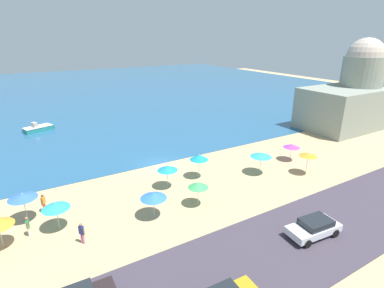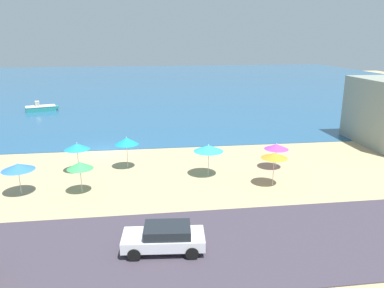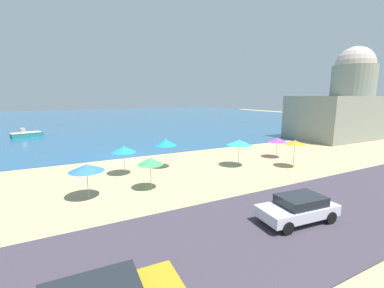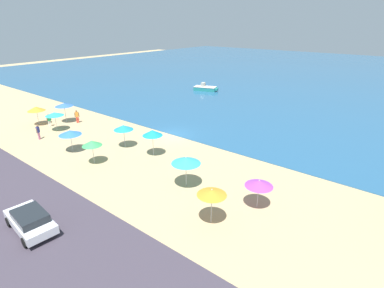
{
  "view_description": "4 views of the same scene",
  "coord_description": "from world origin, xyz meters",
  "px_view_note": "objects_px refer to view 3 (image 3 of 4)",
  "views": [
    {
      "loc": [
        -12.98,
        -29.77,
        14.28
      ],
      "look_at": [
        4.63,
        0.03,
        1.68
      ],
      "focal_mm": 28.0,
      "sensor_mm": 36.0,
      "label": 1
    },
    {
      "loc": [
        3.58,
        -34.81,
        10.35
      ],
      "look_at": [
        7.79,
        -4.18,
        1.54
      ],
      "focal_mm": 35.0,
      "sensor_mm": 36.0,
      "label": 2
    },
    {
      "loc": [
        -6.05,
        -26.62,
        6.41
      ],
      "look_at": [
        7.03,
        -1.39,
        1.14
      ],
      "focal_mm": 24.0,
      "sensor_mm": 36.0,
      "label": 3
    },
    {
      "loc": [
        21.81,
        -23.93,
        12.17
      ],
      "look_at": [
        6.31,
        -4.34,
        1.88
      ],
      "focal_mm": 28.0,
      "sensor_mm": 36.0,
      "label": 4
    }
  ],
  "objects_px": {
    "beach_umbrella_5": "(295,143)",
    "beach_umbrella_9": "(239,142)",
    "beach_umbrella_4": "(166,142)",
    "harbor_fortress": "(343,105)",
    "beach_umbrella_8": "(150,161)",
    "beach_umbrella_1": "(277,140)",
    "beach_umbrella_0": "(86,168)",
    "parked_car_0": "(298,208)",
    "skiff_nearshore": "(26,134)",
    "beach_umbrella_6": "(124,149)"
  },
  "relations": [
    {
      "from": "beach_umbrella_6",
      "to": "beach_umbrella_8",
      "type": "height_order",
      "value": "beach_umbrella_6"
    },
    {
      "from": "parked_car_0",
      "to": "harbor_fortress",
      "type": "bearing_deg",
      "value": 29.84
    },
    {
      "from": "beach_umbrella_0",
      "to": "beach_umbrella_1",
      "type": "distance_m",
      "value": 19.27
    },
    {
      "from": "parked_car_0",
      "to": "skiff_nearshore",
      "type": "height_order",
      "value": "skiff_nearshore"
    },
    {
      "from": "beach_umbrella_1",
      "to": "beach_umbrella_9",
      "type": "height_order",
      "value": "beach_umbrella_9"
    },
    {
      "from": "beach_umbrella_5",
      "to": "beach_umbrella_8",
      "type": "bearing_deg",
      "value": 177.67
    },
    {
      "from": "beach_umbrella_5",
      "to": "beach_umbrella_9",
      "type": "height_order",
      "value": "beach_umbrella_9"
    },
    {
      "from": "beach_umbrella_0",
      "to": "parked_car_0",
      "type": "distance_m",
      "value": 12.6
    },
    {
      "from": "beach_umbrella_9",
      "to": "skiff_nearshore",
      "type": "relative_size",
      "value": 0.54
    },
    {
      "from": "beach_umbrella_9",
      "to": "beach_umbrella_0",
      "type": "bearing_deg",
      "value": -172.33
    },
    {
      "from": "beach_umbrella_4",
      "to": "beach_umbrella_8",
      "type": "height_order",
      "value": "beach_umbrella_4"
    },
    {
      "from": "beach_umbrella_8",
      "to": "beach_umbrella_5",
      "type": "bearing_deg",
      "value": -2.33
    },
    {
      "from": "beach_umbrella_6",
      "to": "beach_umbrella_1",
      "type": "bearing_deg",
      "value": -4.79
    },
    {
      "from": "harbor_fortress",
      "to": "beach_umbrella_4",
      "type": "bearing_deg",
      "value": -173.09
    },
    {
      "from": "beach_umbrella_8",
      "to": "beach_umbrella_9",
      "type": "relative_size",
      "value": 0.91
    },
    {
      "from": "beach_umbrella_8",
      "to": "beach_umbrella_6",
      "type": "bearing_deg",
      "value": 101.07
    },
    {
      "from": "beach_umbrella_1",
      "to": "beach_umbrella_4",
      "type": "relative_size",
      "value": 0.8
    },
    {
      "from": "beach_umbrella_1",
      "to": "beach_umbrella_6",
      "type": "distance_m",
      "value": 15.89
    },
    {
      "from": "beach_umbrella_0",
      "to": "harbor_fortress",
      "type": "xyz_separation_m",
      "value": [
        38.17,
        8.14,
        3.09
      ]
    },
    {
      "from": "beach_umbrella_6",
      "to": "beach_umbrella_8",
      "type": "xyz_separation_m",
      "value": [
        0.85,
        -4.33,
        -0.12
      ]
    },
    {
      "from": "beach_umbrella_4",
      "to": "harbor_fortress",
      "type": "distance_m",
      "value": 31.43
    },
    {
      "from": "beach_umbrella_1",
      "to": "beach_umbrella_4",
      "type": "distance_m",
      "value": 12.12
    },
    {
      "from": "beach_umbrella_1",
      "to": "skiff_nearshore",
      "type": "relative_size",
      "value": 0.46
    },
    {
      "from": "beach_umbrella_1",
      "to": "beach_umbrella_4",
      "type": "bearing_deg",
      "value": 172.05
    },
    {
      "from": "beach_umbrella_6",
      "to": "beach_umbrella_8",
      "type": "relative_size",
      "value": 1.06
    },
    {
      "from": "beach_umbrella_6",
      "to": "beach_umbrella_9",
      "type": "height_order",
      "value": "beach_umbrella_9"
    },
    {
      "from": "beach_umbrella_5",
      "to": "beach_umbrella_6",
      "type": "distance_m",
      "value": 15.16
    },
    {
      "from": "beach_umbrella_8",
      "to": "beach_umbrella_9",
      "type": "distance_m",
      "value": 9.48
    },
    {
      "from": "beach_umbrella_6",
      "to": "parked_car_0",
      "type": "relative_size",
      "value": 0.58
    },
    {
      "from": "beach_umbrella_6",
      "to": "beach_umbrella_9",
      "type": "xyz_separation_m",
      "value": [
        10.09,
        -2.23,
        0.1
      ]
    },
    {
      "from": "beach_umbrella_1",
      "to": "beach_umbrella_5",
      "type": "bearing_deg",
      "value": -112.72
    },
    {
      "from": "beach_umbrella_0",
      "to": "parked_car_0",
      "type": "bearing_deg",
      "value": -42.29
    },
    {
      "from": "beach_umbrella_0",
      "to": "skiff_nearshore",
      "type": "height_order",
      "value": "beach_umbrella_0"
    },
    {
      "from": "harbor_fortress",
      "to": "beach_umbrella_8",
      "type": "bearing_deg",
      "value": -166.09
    },
    {
      "from": "beach_umbrella_6",
      "to": "harbor_fortress",
      "type": "relative_size",
      "value": 0.17
    },
    {
      "from": "beach_umbrella_1",
      "to": "beach_umbrella_0",
      "type": "bearing_deg",
      "value": -171.96
    },
    {
      "from": "beach_umbrella_0",
      "to": "harbor_fortress",
      "type": "bearing_deg",
      "value": 12.04
    },
    {
      "from": "beach_umbrella_0",
      "to": "beach_umbrella_1",
      "type": "xyz_separation_m",
      "value": [
        19.08,
        2.7,
        -0.12
      ]
    },
    {
      "from": "beach_umbrella_9",
      "to": "parked_car_0",
      "type": "xyz_separation_m",
      "value": [
        -4.06,
        -10.23,
        -1.45
      ]
    },
    {
      "from": "beach_umbrella_8",
      "to": "skiff_nearshore",
      "type": "height_order",
      "value": "beach_umbrella_8"
    },
    {
      "from": "beach_umbrella_9",
      "to": "parked_car_0",
      "type": "relative_size",
      "value": 0.6
    },
    {
      "from": "beach_umbrella_9",
      "to": "beach_umbrella_4",
      "type": "bearing_deg",
      "value": 157.59
    },
    {
      "from": "beach_umbrella_0",
      "to": "skiff_nearshore",
      "type": "relative_size",
      "value": 0.49
    },
    {
      "from": "beach_umbrella_9",
      "to": "skiff_nearshore",
      "type": "distance_m",
      "value": 35.29
    },
    {
      "from": "beach_umbrella_1",
      "to": "parked_car_0",
      "type": "bearing_deg",
      "value": -131.38
    },
    {
      "from": "beach_umbrella_8",
      "to": "parked_car_0",
      "type": "distance_m",
      "value": 9.72
    },
    {
      "from": "beach_umbrella_1",
      "to": "beach_umbrella_5",
      "type": "distance_m",
      "value": 3.87
    },
    {
      "from": "beach_umbrella_9",
      "to": "harbor_fortress",
      "type": "bearing_deg",
      "value": 14.32
    },
    {
      "from": "beach_umbrella_4",
      "to": "skiff_nearshore",
      "type": "xyz_separation_m",
      "value": [
        -13.23,
        26.8,
        -1.85
      ]
    },
    {
      "from": "beach_umbrella_1",
      "to": "beach_umbrella_6",
      "type": "relative_size",
      "value": 0.88
    }
  ]
}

